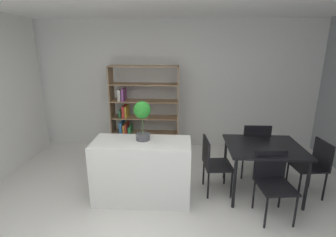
# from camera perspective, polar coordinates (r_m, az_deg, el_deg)

# --- Properties ---
(ground_plane) EXTENTS (9.05, 9.05, 0.00)m
(ground_plane) POSITION_cam_1_polar(r_m,az_deg,el_deg) (3.42, -4.40, -23.62)
(ground_plane) COLOR silver
(back_partition) EXTENTS (6.59, 0.06, 2.72)m
(back_partition) POSITION_cam_1_polar(r_m,az_deg,el_deg) (5.51, -0.67, 7.51)
(back_partition) COLOR silver
(back_partition) RESTS_ON ground_plane
(kitchen_island) EXTENTS (1.38, 0.60, 0.90)m
(kitchen_island) POSITION_cam_1_polar(r_m,az_deg,el_deg) (3.74, -5.84, -11.59)
(kitchen_island) COLOR white
(kitchen_island) RESTS_ON ground_plane
(potted_plant_on_island) EXTENTS (0.24, 0.24, 0.56)m
(potted_plant_on_island) POSITION_cam_1_polar(r_m,az_deg,el_deg) (3.51, -5.82, 0.63)
(potted_plant_on_island) COLOR #4C4C51
(potted_plant_on_island) RESTS_ON kitchen_island
(open_bookshelf) EXTENTS (1.41, 0.37, 1.80)m
(open_bookshelf) POSITION_cam_1_polar(r_m,az_deg,el_deg) (5.35, -6.28, 1.89)
(open_bookshelf) COLOR #997551
(open_bookshelf) RESTS_ON ground_plane
(dining_table) EXTENTS (1.08, 0.94, 0.78)m
(dining_table) POSITION_cam_1_polar(r_m,az_deg,el_deg) (4.01, 20.81, -6.77)
(dining_table) COLOR black
(dining_table) RESTS_ON ground_plane
(dining_chair_island_side) EXTENTS (0.45, 0.49, 0.87)m
(dining_chair_island_side) POSITION_cam_1_polar(r_m,az_deg,el_deg) (3.91, 9.91, -9.29)
(dining_chair_island_side) COLOR black
(dining_chair_island_side) RESTS_ON ground_plane
(dining_chair_near) EXTENTS (0.48, 0.50, 0.86)m
(dining_chair_near) POSITION_cam_1_polar(r_m,az_deg,el_deg) (3.65, 22.60, -12.35)
(dining_chair_near) COLOR black
(dining_chair_near) RESTS_ON ground_plane
(dining_chair_far) EXTENTS (0.44, 0.42, 0.96)m
(dining_chair_far) POSITION_cam_1_polar(r_m,az_deg,el_deg) (4.49, 18.89, -6.03)
(dining_chair_far) COLOR black
(dining_chair_far) RESTS_ON ground_plane
(dining_chair_window_side) EXTENTS (0.48, 0.46, 0.85)m
(dining_chair_window_side) POSITION_cam_1_polar(r_m,az_deg,el_deg) (4.36, 30.08, -8.64)
(dining_chair_window_side) COLOR black
(dining_chair_window_side) RESTS_ON ground_plane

